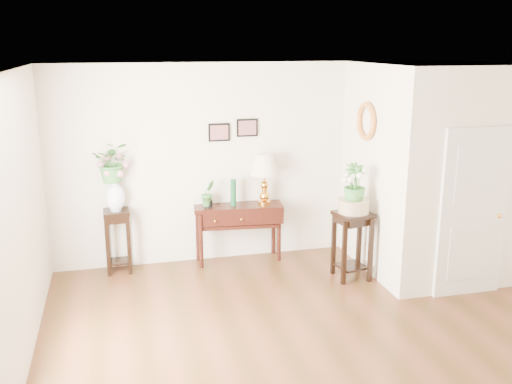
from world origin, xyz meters
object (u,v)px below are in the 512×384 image
object	(u,v)px
console_table	(238,233)
plant_stand_b	(352,245)
table_lamp	(265,179)
plant_stand_a	(118,241)

from	to	relation	value
console_table	plant_stand_b	world-z (taller)	plant_stand_b
table_lamp	plant_stand_a	size ratio (longest dim) A/B	0.83
table_lamp	plant_stand_b	size ratio (longest dim) A/B	0.79
table_lamp	plant_stand_b	bearing A→B (deg)	-46.25
table_lamp	plant_stand_a	world-z (taller)	table_lamp
table_lamp	plant_stand_a	distance (m)	2.19
console_table	plant_stand_a	world-z (taller)	plant_stand_a
plant_stand_b	plant_stand_a	bearing A→B (deg)	161.91
console_table	table_lamp	size ratio (longest dim) A/B	1.72
table_lamp	plant_stand_b	world-z (taller)	table_lamp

